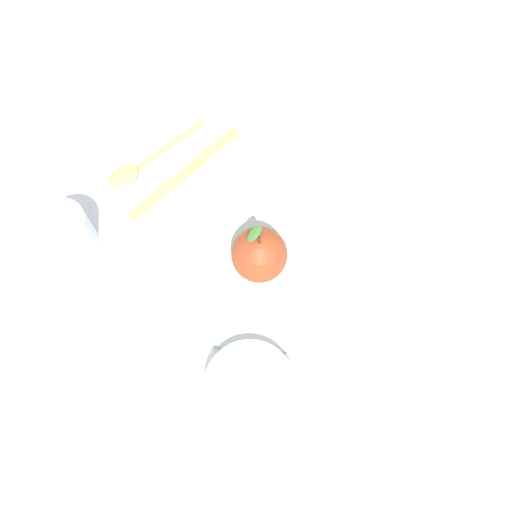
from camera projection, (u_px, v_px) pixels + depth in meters
name	position (u px, v px, depth m)	size (l,w,h in m)	color
ground_plane	(240.00, 238.00, 0.69)	(2.40, 2.40, 0.00)	silver
dinner_plate	(256.00, 260.00, 0.67)	(0.27, 0.27, 0.01)	#B2C6B2
apple	(259.00, 254.00, 0.63)	(0.07, 0.07, 0.08)	#9E3D1E
side_bowl	(250.00, 387.00, 0.59)	(0.11, 0.11, 0.03)	white
cup	(65.00, 231.00, 0.66)	(0.07, 0.07, 0.06)	silver
knife	(195.00, 164.00, 0.74)	(0.04, 0.21, 0.01)	#D8B766
spoon	(135.00, 169.00, 0.73)	(0.04, 0.18, 0.01)	#D8B766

